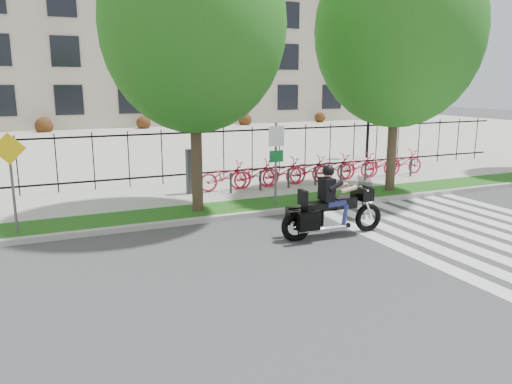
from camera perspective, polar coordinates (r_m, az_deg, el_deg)
name	(u,v)px	position (r m, az deg, el deg)	size (l,w,h in m)	color
ground	(322,263)	(10.91, 7.57, -8.03)	(120.00, 120.00, 0.00)	#3D3D40
curb	(247,215)	(14.37, -1.01, -2.63)	(60.00, 0.20, 0.15)	#A2A199
grass_verge	(236,208)	(15.13, -2.28, -1.87)	(60.00, 1.50, 0.15)	#1E5314
sidewalk	(209,192)	(17.42, -5.35, -0.04)	(60.00, 3.50, 0.15)	#9F9C94
plaza	(123,141)	(34.32, -14.93, 5.61)	(80.00, 34.00, 0.10)	#9F9C94
crosswalk_stripes	(485,235)	(13.96, 24.75, -4.52)	(5.70, 8.00, 0.01)	silver
iron_fence	(194,155)	(18.87, -7.14, 4.19)	(30.00, 0.06, 2.00)	black
office_building	(83,19)	(54.23, -19.20, 18.16)	(60.00, 21.90, 20.15)	#A69B86
lamp_post_right	(370,96)	(25.82, 12.85, 10.70)	(1.06, 0.70, 4.25)	black
street_tree_1	(193,25)	(14.36, -7.18, 18.37)	(5.09, 5.09, 8.10)	#31251B
street_tree_2	(399,31)	(17.73, 15.98, 17.30)	(5.49, 5.49, 8.48)	#31251B
bike_share_station	(320,169)	(18.88, 7.31, 2.66)	(10.03, 0.87, 1.50)	#2D2D33
sign_pole_regulatory	(276,153)	(14.94, 2.31, 4.46)	(0.50, 0.09, 2.50)	#59595B
sign_pole_warning	(11,169)	(13.42, -26.22, 2.32)	(0.78, 0.09, 2.49)	#59595B
motorcycle_rider	(333,208)	(12.61, 8.78, -1.80)	(2.86, 0.85, 2.20)	black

